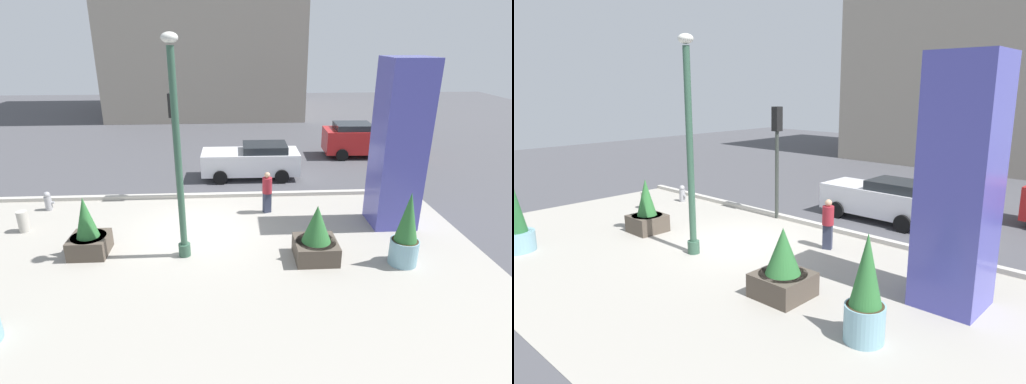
% 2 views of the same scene
% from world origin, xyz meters
% --- Properties ---
extents(ground_plane, '(60.00, 60.00, 0.00)m').
position_xyz_m(ground_plane, '(0.00, 4.00, 0.00)').
color(ground_plane, '#47474C').
extents(plaza_pavement, '(18.00, 10.00, 0.02)m').
position_xyz_m(plaza_pavement, '(0.00, -2.00, 0.00)').
color(plaza_pavement, '#9E998E').
rests_on(plaza_pavement, ground_plane).
extents(curb_strip, '(18.00, 0.24, 0.16)m').
position_xyz_m(curb_strip, '(0.00, 3.12, 0.08)').
color(curb_strip, '#B7B2A8').
rests_on(curb_strip, ground_plane).
extents(lamp_post, '(0.44, 0.44, 6.40)m').
position_xyz_m(lamp_post, '(-0.24, -1.60, 3.12)').
color(lamp_post, '#335642').
rests_on(lamp_post, ground_plane).
extents(art_pillar_blue, '(1.48, 1.48, 5.69)m').
position_xyz_m(art_pillar_blue, '(6.84, 0.31, 2.84)').
color(art_pillar_blue, '#4C4CAD').
rests_on(art_pillar_blue, ground_plane).
extents(potted_plant_by_pillar, '(0.82, 0.82, 2.26)m').
position_xyz_m(potted_plant_by_pillar, '(6.22, -2.45, 1.00)').
color(potted_plant_by_pillar, '#7AA8B7').
rests_on(potted_plant_by_pillar, ground_plane).
extents(potted_plant_near_left, '(1.11, 1.11, 1.88)m').
position_xyz_m(potted_plant_near_left, '(-3.15, -1.33, 0.71)').
color(potted_plant_near_left, '#4C4238').
rests_on(potted_plant_near_left, ground_plane).
extents(potted_plant_curbside, '(1.26, 1.26, 1.73)m').
position_xyz_m(potted_plant_curbside, '(3.71, -2.01, 0.71)').
color(potted_plant_curbside, '#4C4238').
rests_on(potted_plant_curbside, ground_plane).
extents(fire_hydrant, '(0.36, 0.26, 0.75)m').
position_xyz_m(fire_hydrant, '(-5.81, 2.17, 0.37)').
color(fire_hydrant, '#99999E').
rests_on(fire_hydrant, ground_plane).
extents(concrete_bollard, '(0.36, 0.36, 0.75)m').
position_xyz_m(concrete_bollard, '(-5.89, 0.36, 0.38)').
color(concrete_bollard, '#B2ADA3').
rests_on(concrete_bollard, ground_plane).
extents(traffic_light_far_side, '(0.28, 0.42, 4.27)m').
position_xyz_m(traffic_light_far_side, '(-0.96, 3.02, 2.88)').
color(traffic_light_far_side, '#333833').
rests_on(traffic_light_far_side, ground_plane).
extents(car_curb_east, '(4.49, 2.02, 1.61)m').
position_xyz_m(car_curb_east, '(2.18, 5.53, 0.83)').
color(car_curb_east, silver).
rests_on(car_curb_east, ground_plane).
extents(car_curb_west, '(4.36, 2.15, 1.82)m').
position_xyz_m(car_curb_west, '(8.40, 8.76, 0.94)').
color(car_curb_west, red).
rests_on(car_curb_west, ground_plane).
extents(pedestrian_on_sidewalk, '(0.47, 0.47, 1.60)m').
position_xyz_m(pedestrian_on_sidewalk, '(2.54, 1.46, 0.89)').
color(pedestrian_on_sidewalk, '#33384C').
rests_on(pedestrian_on_sidewalk, ground_plane).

